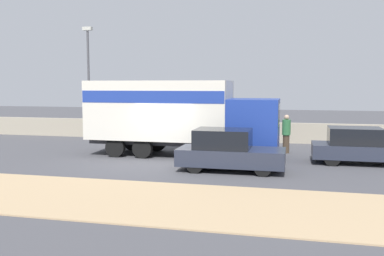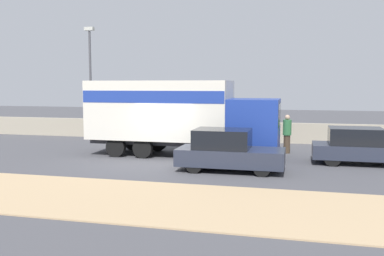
{
  "view_description": "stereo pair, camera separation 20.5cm",
  "coord_description": "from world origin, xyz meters",
  "px_view_note": "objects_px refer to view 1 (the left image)",
  "views": [
    {
      "loc": [
        5.47,
        -16.83,
        3.27
      ],
      "look_at": [
        1.3,
        0.57,
        1.45
      ],
      "focal_mm": 40.0,
      "sensor_mm": 36.0,
      "label": 1
    },
    {
      "loc": [
        5.67,
        -16.78,
        3.27
      ],
      "look_at": [
        1.3,
        0.57,
        1.45
      ],
      "focal_mm": 40.0,
      "sensor_mm": 36.0,
      "label": 2
    }
  ],
  "objects_px": {
    "pedestrian": "(286,133)",
    "car_hatchback": "(228,151)",
    "street_lamp": "(89,74)",
    "car_sedan_second": "(360,146)",
    "box_truck": "(176,112)"
  },
  "relations": [
    {
      "from": "pedestrian",
      "to": "car_hatchback",
      "type": "bearing_deg",
      "value": -112.93
    },
    {
      "from": "street_lamp",
      "to": "car_sedan_second",
      "type": "height_order",
      "value": "street_lamp"
    },
    {
      "from": "street_lamp",
      "to": "box_truck",
      "type": "distance_m",
      "value": 8.72
    },
    {
      "from": "car_sedan_second",
      "to": "pedestrian",
      "type": "bearing_deg",
      "value": 143.96
    },
    {
      "from": "car_hatchback",
      "to": "box_truck",
      "type": "bearing_deg",
      "value": 134.68
    },
    {
      "from": "car_hatchback",
      "to": "car_sedan_second",
      "type": "relative_size",
      "value": 1.0
    },
    {
      "from": "box_truck",
      "to": "car_sedan_second",
      "type": "distance_m",
      "value": 8.07
    },
    {
      "from": "car_hatchback",
      "to": "pedestrian",
      "type": "xyz_separation_m",
      "value": [
        2.05,
        4.85,
        0.19
      ]
    },
    {
      "from": "street_lamp",
      "to": "pedestrian",
      "type": "relative_size",
      "value": 3.65
    },
    {
      "from": "car_hatchback",
      "to": "car_sedan_second",
      "type": "distance_m",
      "value": 5.72
    },
    {
      "from": "box_truck",
      "to": "car_hatchback",
      "type": "bearing_deg",
      "value": -45.32
    },
    {
      "from": "car_sedan_second",
      "to": "pedestrian",
      "type": "height_order",
      "value": "pedestrian"
    },
    {
      "from": "street_lamp",
      "to": "box_truck",
      "type": "bearing_deg",
      "value": -36.05
    },
    {
      "from": "box_truck",
      "to": "pedestrian",
      "type": "distance_m",
      "value": 5.41
    },
    {
      "from": "box_truck",
      "to": "pedestrian",
      "type": "height_order",
      "value": "box_truck"
    }
  ]
}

